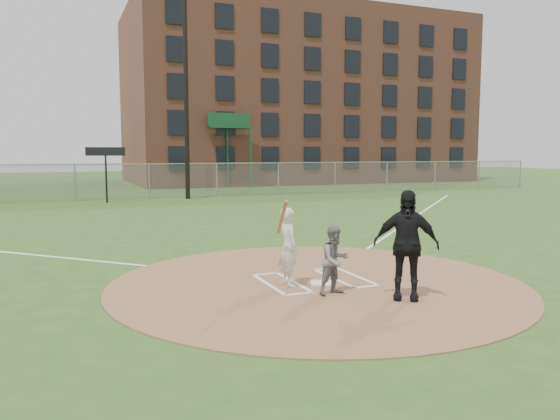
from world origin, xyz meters
name	(u,v)px	position (x,y,z in m)	size (l,w,h in m)	color
ground	(317,283)	(0.00, 0.00, 0.00)	(140.00, 140.00, 0.00)	#30531C
dirt_circle	(317,282)	(0.00, 0.00, 0.01)	(8.40, 8.40, 0.02)	#956846
home_plate	(322,283)	(0.02, -0.19, 0.03)	(0.44, 0.44, 0.03)	white
foul_line_first	(416,216)	(9.00, 9.00, 0.01)	(0.10, 24.00, 0.01)	white
catcher	(335,260)	(-0.11, -1.00, 0.66)	(0.63, 0.49, 1.29)	slate
umpire	(406,245)	(0.91, -1.76, 1.01)	(1.16, 0.48, 1.97)	black
batters_boxes	(314,280)	(0.00, 0.15, 0.03)	(2.08, 1.88, 0.01)	white
batter_at_plate	(288,246)	(-0.66, -0.08, 0.81)	(0.56, 0.99, 1.78)	silver
outfield_fence	(149,181)	(0.00, 22.00, 1.02)	(56.08, 0.08, 2.03)	slate
brick_warehouse	(294,101)	(16.00, 37.96, 7.50)	(30.00, 17.17, 15.00)	brown
light_pole	(186,81)	(2.00, 21.00, 6.61)	(1.20, 0.30, 12.22)	black
scoreboard_sign	(106,157)	(-2.50, 20.20, 2.39)	(2.00, 0.10, 2.93)	black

